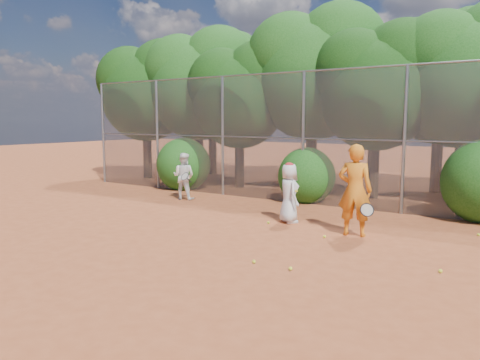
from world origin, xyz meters
The scene contains 22 objects.
ground centered at (0.00, 0.00, 0.00)m, with size 80.00×80.00×0.00m, color #9C4623.
fence_back centered at (-0.12, 6.00, 2.05)m, with size 20.05×0.09×4.03m.
tree_0 centered at (-9.44, 8.04, 3.93)m, with size 4.38×3.81×6.00m.
tree_1 centered at (-6.94, 8.54, 4.16)m, with size 4.64×4.03×6.35m.
tree_2 centered at (-4.45, 7.83, 3.58)m, with size 3.99×3.47×5.47m.
tree_3 centered at (-1.94, 8.84, 4.40)m, with size 4.89×4.26×6.70m.
tree_4 centered at (0.55, 8.24, 3.76)m, with size 4.19×3.64×5.73m.
tree_5 centered at (3.06, 9.04, 4.05)m, with size 4.51×3.92×6.17m.
tree_9 centered at (-7.94, 10.84, 4.34)m, with size 4.83×4.20×6.62m.
tree_10 centered at (-2.93, 11.05, 4.63)m, with size 5.15×4.48×7.06m.
tree_11 centered at (2.06, 10.64, 4.16)m, with size 4.64×4.03×6.35m.
bush_0 centered at (-6.00, 6.30, 1.00)m, with size 2.00×2.00×2.00m, color #164711.
bush_1 centered at (-1.00, 6.30, 0.90)m, with size 1.80×1.80×1.80m, color #164711.
player_yellow centered at (1.75, 2.94, 1.02)m, with size 0.92×0.64×2.05m.
player_teen centered at (-0.08, 3.34, 0.75)m, with size 0.86×0.83×1.51m.
player_white centered at (-4.50, 4.53, 0.75)m, with size 0.89×0.78×1.51m.
ball_0 centered at (1.30, 2.35, 0.03)m, with size 0.07×0.07×0.07m, color #C7D226.
ball_2 centered at (1.69, -0.03, 0.03)m, with size 0.07×0.07×0.07m, color #C7D226.
ball_3 centered at (3.87, 1.24, 0.03)m, with size 0.07×0.07×0.07m, color #C7D226.
ball_4 centered at (0.96, -0.03, 0.03)m, with size 0.07×0.07×0.07m, color #C7D226.
ball_5 centered at (4.09, 4.39, 0.03)m, with size 0.07×0.07×0.07m, color #C7D226.
ball_6 centered at (-0.42, 2.90, 0.03)m, with size 0.07×0.07×0.07m, color #C7D226.
Camera 1 is at (5.22, -6.98, 2.57)m, focal length 35.00 mm.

